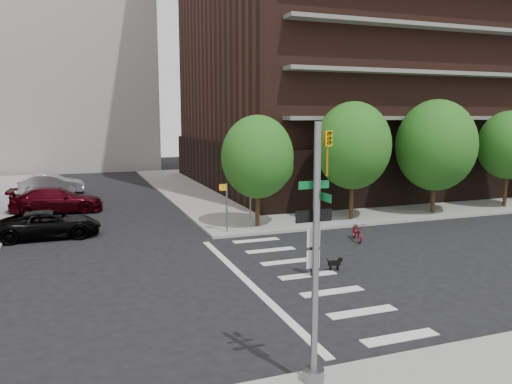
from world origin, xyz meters
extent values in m
plane|color=black|center=(0.00, 0.00, 0.00)|extent=(120.00, 120.00, 0.00)
cube|color=gray|center=(20.50, 23.50, 0.07)|extent=(39.00, 33.00, 0.15)
cube|color=silver|center=(3.00, -6.00, 0.01)|extent=(2.40, 0.50, 0.01)
cube|color=silver|center=(3.00, -4.00, 0.01)|extent=(2.40, 0.50, 0.01)
cube|color=silver|center=(3.00, -2.00, 0.01)|extent=(2.40, 0.50, 0.01)
cube|color=silver|center=(3.00, 0.00, 0.01)|extent=(2.40, 0.50, 0.01)
cube|color=silver|center=(3.00, 2.00, 0.01)|extent=(2.40, 0.50, 0.01)
cube|color=silver|center=(3.00, 4.00, 0.01)|extent=(2.40, 0.50, 0.01)
cube|color=silver|center=(3.00, 6.00, 0.01)|extent=(2.40, 0.50, 0.01)
cube|color=silver|center=(0.50, 0.00, 0.01)|extent=(0.30, 13.00, 0.01)
cube|color=black|center=(18.00, 24.00, 2.15)|extent=(25.50, 25.50, 4.00)
cylinder|color=#301E11|center=(4.00, 8.50, 1.30)|extent=(0.24, 0.24, 2.30)
sphere|color=#235B19|center=(4.00, 8.50, 4.05)|extent=(4.00, 4.00, 4.00)
cylinder|color=#301E11|center=(10.00, 8.50, 1.45)|extent=(0.24, 0.24, 2.60)
sphere|color=#235B19|center=(10.00, 8.50, 4.55)|extent=(4.50, 4.50, 4.50)
cylinder|color=#301E11|center=(16.00, 8.50, 1.30)|extent=(0.24, 0.24, 2.30)
sphere|color=#235B19|center=(16.00, 8.50, 4.45)|extent=(5.00, 5.00, 5.00)
cylinder|color=#301E11|center=(22.00, 8.50, 1.45)|extent=(0.24, 0.24, 2.60)
sphere|color=#235B19|center=(22.00, 8.50, 4.35)|extent=(4.00, 4.00, 4.00)
cylinder|color=slate|center=(-0.50, -7.50, 3.15)|extent=(0.16, 0.16, 6.00)
cylinder|color=slate|center=(-0.50, -7.50, 0.30)|extent=(0.50, 0.50, 0.30)
imported|color=gold|center=(-0.25, -7.50, 5.45)|extent=(0.16, 0.20, 1.00)
cube|color=#0A5926|center=(-0.50, -7.35, 4.75)|extent=(0.75, 0.02, 0.18)
cube|color=#0A5926|center=(-0.35, -7.50, 4.50)|extent=(0.02, 0.75, 0.18)
cube|color=black|center=(-0.50, -7.38, 4.05)|extent=(0.90, 0.02, 0.28)
cube|color=silver|center=(-0.50, -7.38, 3.55)|extent=(0.32, 0.02, 0.42)
cube|color=silver|center=(-0.50, -7.38, 3.05)|extent=(0.32, 0.02, 0.42)
cylinder|color=slate|center=(2.00, 7.80, 1.45)|extent=(0.10, 0.10, 2.60)
cube|color=gold|center=(1.80, 7.80, 2.55)|extent=(0.32, 0.25, 0.32)
cylinder|color=slate|center=(3.50, 8.30, 1.25)|extent=(0.08, 0.08, 2.20)
cube|color=gold|center=(3.50, 8.15, 2.15)|extent=(0.64, 0.02, 0.64)
imported|color=black|center=(-6.87, 10.26, 0.71)|extent=(2.39, 5.11, 1.42)
imported|color=#3E050E|center=(-6.70, 17.45, 0.84)|extent=(2.73, 5.93, 1.68)
imported|color=#ACAEB3|center=(-7.33, 26.13, 0.82)|extent=(1.81, 5.02, 1.65)
imported|color=maroon|center=(7.84, 4.24, 0.48)|extent=(1.18, 1.95, 0.97)
imported|color=black|center=(3.19, -0.01, 0.84)|extent=(0.72, 0.61, 1.69)
cube|color=black|center=(4.29, 0.20, 0.32)|extent=(0.51, 0.19, 0.20)
cube|color=black|center=(4.56, 0.18, 0.44)|extent=(0.15, 0.13, 0.15)
cylinder|color=black|center=(4.44, 0.25, 0.11)|extent=(0.05, 0.05, 0.22)
cylinder|color=black|center=(4.14, 0.15, 0.11)|extent=(0.05, 0.05, 0.22)
camera|label=1|loc=(-5.47, -17.21, 6.26)|focal=35.00mm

